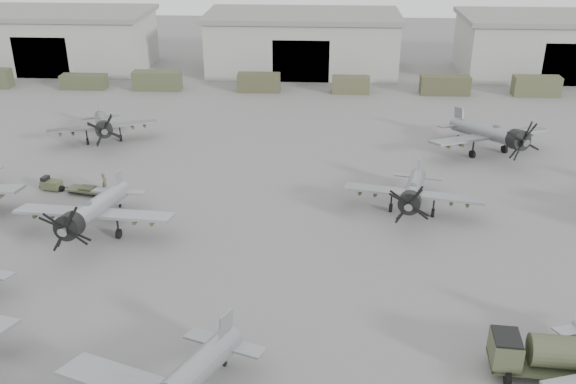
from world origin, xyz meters
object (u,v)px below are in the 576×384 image
(aircraft_far_1, at_px, (492,134))
(fuel_tanker, at_px, (552,354))
(aircraft_far_0, at_px, (102,124))
(aircraft_mid_1, at_px, (92,211))
(ground_crew, at_px, (104,182))
(aircraft_mid_2, at_px, (413,192))
(tug_trailer, at_px, (65,187))

(aircraft_far_1, xyz_separation_m, fuel_tanker, (-4.36, -33.92, -0.89))
(aircraft_far_0, relative_size, aircraft_far_1, 0.89)
(aircraft_mid_1, relative_size, ground_crew, 7.73)
(aircraft_mid_2, distance_m, fuel_tanker, 20.53)
(aircraft_mid_2, height_order, tug_trailer, aircraft_mid_2)
(aircraft_far_0, bearing_deg, ground_crew, -93.50)
(aircraft_mid_2, distance_m, aircraft_far_1, 17.10)
(aircraft_mid_2, bearing_deg, fuel_tanker, -62.76)
(aircraft_mid_2, bearing_deg, tug_trailer, -173.13)
(aircraft_mid_1, relative_size, fuel_tanker, 1.80)
(ground_crew, bearing_deg, aircraft_mid_1, -164.00)
(aircraft_far_1, height_order, fuel_tanker, aircraft_far_1)
(aircraft_mid_1, height_order, tug_trailer, aircraft_mid_1)
(aircraft_mid_2, relative_size, fuel_tanker, 1.68)
(aircraft_far_0, distance_m, aircraft_far_1, 41.12)
(aircraft_far_0, xyz_separation_m, ground_crew, (3.91, -12.05, -1.31))
(tug_trailer, bearing_deg, aircraft_far_0, 103.53)
(aircraft_mid_1, bearing_deg, tug_trailer, 128.10)
(aircraft_mid_2, distance_m, ground_crew, 27.76)
(ground_crew, bearing_deg, fuel_tanker, -122.36)
(aircraft_mid_2, bearing_deg, aircraft_mid_1, -155.82)
(aircraft_far_1, bearing_deg, fuel_tanker, -120.96)
(fuel_tanker, distance_m, tug_trailer, 42.87)
(aircraft_mid_2, relative_size, aircraft_far_0, 1.02)
(aircraft_mid_1, bearing_deg, fuel_tanker, -20.74)
(aircraft_far_1, bearing_deg, aircraft_mid_2, -148.09)
(aircraft_mid_1, bearing_deg, aircraft_mid_2, 16.33)
(aircraft_far_0, height_order, tug_trailer, aircraft_far_0)
(aircraft_far_1, distance_m, ground_crew, 38.71)
(fuel_tanker, xyz_separation_m, tug_trailer, (-36.33, 22.74, -1.03))
(aircraft_mid_2, relative_size, tug_trailer, 1.82)
(aircraft_mid_2, height_order, aircraft_far_0, aircraft_mid_2)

